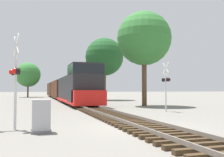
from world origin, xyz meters
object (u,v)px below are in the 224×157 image
at_px(crossing_signal_far, 166,82).
at_px(tree_deep_background, 28,75).
at_px(freight_train, 62,89).
at_px(relay_cabinet, 41,116).
at_px(tree_far_right, 144,39).
at_px(tree_mid_background, 104,57).
at_px(crossing_signal_near, 15,75).

distance_m(crossing_signal_far, tree_deep_background, 48.07).
xyz_separation_m(freight_train, relay_cabinet, (-4.65, -37.41, -1.19)).
bearing_deg(freight_train, tree_far_right, -73.26).
distance_m(relay_cabinet, tree_mid_background, 35.04).
distance_m(tree_far_right, tree_deep_background, 41.39).
bearing_deg(freight_train, relay_cabinet, -97.09).
xyz_separation_m(crossing_signal_far, tree_mid_background, (1.28, 24.49, 5.08)).
relative_size(crossing_signal_near, relay_cabinet, 3.11).
bearing_deg(freight_train, crossing_signal_far, -79.59).
relative_size(tree_far_right, tree_deep_background, 1.26).
height_order(freight_train, relay_cabinet, freight_train).
distance_m(freight_train, tree_mid_background, 10.04).
bearing_deg(relay_cabinet, tree_far_right, 53.40).
bearing_deg(tree_far_right, tree_mid_background, 89.91).
distance_m(crossing_signal_far, tree_far_right, 8.96).
relative_size(freight_train, tree_mid_background, 4.92).
relative_size(tree_far_right, tree_mid_background, 0.97).
xyz_separation_m(freight_train, tree_deep_background, (-6.39, 17.05, 3.52)).
bearing_deg(relay_cabinet, crossing_signal_near, 134.40).
bearing_deg(tree_deep_background, crossing_signal_near, -89.34).
bearing_deg(tree_deep_background, freight_train, -69.47).
relative_size(crossing_signal_far, relay_cabinet, 2.94).
distance_m(tree_mid_background, tree_deep_background, 25.69).
bearing_deg(relay_cabinet, freight_train, 82.91).
height_order(crossing_signal_far, tree_far_right, tree_far_right).
distance_m(relay_cabinet, tree_far_right, 20.16).
relative_size(relay_cabinet, tree_mid_background, 0.13).
xyz_separation_m(crossing_signal_near, tree_far_right, (12.44, 14.10, 5.00)).
relative_size(crossing_signal_near, tree_far_right, 0.41).
bearing_deg(freight_train, tree_mid_background, -36.55).
distance_m(freight_train, crossing_signal_far, 29.95).
bearing_deg(crossing_signal_far, crossing_signal_near, 118.17).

